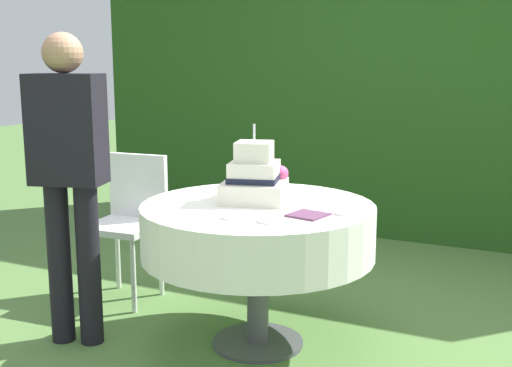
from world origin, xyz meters
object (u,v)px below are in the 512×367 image
standing_person (69,168)px  serving_plate_left (344,212)px  serving_plate_far (269,220)px  garden_chair (130,212)px  serving_plate_near (232,217)px  napkin_stack (308,215)px  cake_table (258,230)px  wedding_cake (255,179)px

standing_person → serving_plate_left: bearing=15.6°
serving_plate_far → garden_chair: (-1.21, 0.60, -0.22)m
garden_chair → standing_person: 0.80m
garden_chair → serving_plate_near: bearing=-30.8°
serving_plate_far → napkin_stack: bearing=55.9°
serving_plate_far → garden_chair: garden_chair is taller
cake_table → serving_plate_far: size_ratio=10.61×
wedding_cake → serving_plate_far: wedding_cake is taller
cake_table → serving_plate_left: size_ratio=9.64×
serving_plate_left → serving_plate_near: bearing=-145.0°
serving_plate_left → standing_person: standing_person is taller
serving_plate_near → standing_person: 0.91m
cake_table → serving_plate_far: bearing=-56.6°
serving_plate_near → serving_plate_far: bearing=4.3°
serving_plate_near → cake_table: bearing=92.9°
napkin_stack → standing_person: (-1.19, -0.25, 0.17)m
serving_plate_near → serving_plate_far: (0.18, 0.01, 0.00)m
serving_plate_left → wedding_cake: bearing=172.3°
serving_plate_far → serving_plate_left: bearing=48.6°
wedding_cake → serving_plate_near: (0.06, -0.37, -0.11)m
serving_plate_left → garden_chair: (-1.47, 0.31, -0.22)m
napkin_stack → standing_person: size_ratio=0.10×
wedding_cake → serving_plate_far: bearing=-56.1°
serving_plate_left → napkin_stack: bearing=-140.1°
standing_person → wedding_cake: bearing=27.8°
cake_table → serving_plate_near: size_ratio=11.51×
serving_plate_near → garden_chair: garden_chair is taller
cake_table → serving_plate_far: (0.20, -0.30, 0.14)m
serving_plate_far → garden_chair: bearing=153.6°
wedding_cake → garden_chair: 1.05m
wedding_cake → napkin_stack: size_ratio=2.51×
serving_plate_far → serving_plate_left: same height
wedding_cake → serving_plate_left: 0.52m
napkin_stack → garden_chair: size_ratio=0.18×
napkin_stack → garden_chair: (-1.33, 0.43, -0.22)m
wedding_cake → serving_plate_near: 0.40m
wedding_cake → standing_person: 0.94m
wedding_cake → garden_chair: size_ratio=0.45×
serving_plate_left → garden_chair: size_ratio=0.14×
napkin_stack → wedding_cake: bearing=153.1°
serving_plate_near → serving_plate_left: 0.54m
cake_table → serving_plate_far: serving_plate_far is taller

